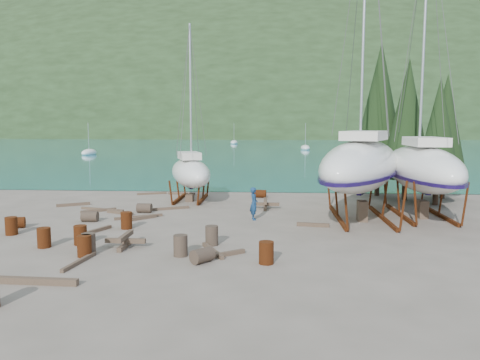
# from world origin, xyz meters

# --- Properties ---
(ground) EXTENTS (600.00, 600.00, 0.00)m
(ground) POSITION_xyz_m (0.00, 0.00, 0.00)
(ground) COLOR #675C51
(ground) RESTS_ON ground
(bay_water) EXTENTS (700.00, 700.00, 0.00)m
(bay_water) POSITION_xyz_m (0.00, 315.00, 0.01)
(bay_water) COLOR teal
(bay_water) RESTS_ON ground
(far_hill) EXTENTS (800.00, 360.00, 110.00)m
(far_hill) POSITION_xyz_m (0.00, 320.00, 0.00)
(far_hill) COLOR #213118
(far_hill) RESTS_ON ground
(far_house_left) EXTENTS (6.60, 5.60, 5.60)m
(far_house_left) POSITION_xyz_m (-60.00, 190.00, 2.92)
(far_house_left) COLOR beige
(far_house_left) RESTS_ON ground
(far_house_center) EXTENTS (6.60, 5.60, 5.60)m
(far_house_center) POSITION_xyz_m (-20.00, 190.00, 2.92)
(far_house_center) COLOR beige
(far_house_center) RESTS_ON ground
(far_house_right) EXTENTS (6.60, 5.60, 5.60)m
(far_house_right) POSITION_xyz_m (30.00, 190.00, 2.92)
(far_house_right) COLOR beige
(far_house_right) RESTS_ON ground
(cypress_near_right) EXTENTS (3.60, 3.60, 10.00)m
(cypress_near_right) POSITION_xyz_m (12.50, 12.00, 5.79)
(cypress_near_right) COLOR black
(cypress_near_right) RESTS_ON ground
(cypress_mid_right) EXTENTS (3.06, 3.06, 8.50)m
(cypress_mid_right) POSITION_xyz_m (14.00, 10.00, 4.92)
(cypress_mid_right) COLOR black
(cypress_mid_right) RESTS_ON ground
(cypress_back_left) EXTENTS (4.14, 4.14, 11.50)m
(cypress_back_left) POSITION_xyz_m (11.00, 14.00, 6.66)
(cypress_back_left) COLOR black
(cypress_back_left) RESTS_ON ground
(cypress_far_right) EXTENTS (3.24, 3.24, 9.00)m
(cypress_far_right) POSITION_xyz_m (15.50, 13.00, 5.21)
(cypress_far_right) COLOR black
(cypress_far_right) RESTS_ON ground
(moored_boat_left) EXTENTS (2.00, 5.00, 6.05)m
(moored_boat_left) POSITION_xyz_m (-30.00, 60.00, 0.39)
(moored_boat_left) COLOR white
(moored_boat_left) RESTS_ON ground
(moored_boat_mid) EXTENTS (2.00, 5.00, 6.05)m
(moored_boat_mid) POSITION_xyz_m (10.00, 80.00, 0.39)
(moored_boat_mid) COLOR white
(moored_boat_mid) RESTS_ON ground
(moored_boat_far) EXTENTS (2.00, 5.00, 6.05)m
(moored_boat_far) POSITION_xyz_m (-8.00, 110.00, 0.39)
(moored_boat_far) COLOR white
(moored_boat_far) RESTS_ON ground
(large_sailboat_near) EXTENTS (7.85, 12.84, 19.49)m
(large_sailboat_near) POSITION_xyz_m (8.09, 4.87, 3.14)
(large_sailboat_near) COLOR white
(large_sailboat_near) RESTS_ON ground
(large_sailboat_far) EXTENTS (3.42, 11.25, 17.72)m
(large_sailboat_far) POSITION_xyz_m (11.74, 5.97, 2.89)
(large_sailboat_far) COLOR white
(large_sailboat_far) RESTS_ON ground
(small_sailboat_shore) EXTENTS (4.88, 8.10, 12.36)m
(small_sailboat_shore) POSITION_xyz_m (-2.77, 10.72, 2.03)
(small_sailboat_shore) COLOR white
(small_sailboat_shore) RESTS_ON ground
(worker) EXTENTS (0.59, 0.76, 1.86)m
(worker) POSITION_xyz_m (2.01, 4.21, 0.93)
(worker) COLOR navy
(worker) RESTS_ON ground
(drum_0) EXTENTS (0.58, 0.58, 0.88)m
(drum_0) POSITION_xyz_m (-6.95, -2.49, 0.44)
(drum_0) COLOR #612F10
(drum_0) RESTS_ON ground
(drum_1) EXTENTS (1.01, 1.05, 0.58)m
(drum_1) POSITION_xyz_m (0.35, -4.27, 0.29)
(drum_1) COLOR #2D2823
(drum_1) RESTS_ON ground
(drum_2) EXTENTS (1.02, 0.84, 0.58)m
(drum_2) POSITION_xyz_m (-10.31, 1.16, 0.29)
(drum_2) COLOR #612F10
(drum_2) RESTS_ON ground
(drum_4) EXTENTS (0.93, 0.66, 0.58)m
(drum_4) POSITION_xyz_m (2.14, 12.41, 0.29)
(drum_4) COLOR #612F10
(drum_4) RESTS_ON ground
(drum_5) EXTENTS (0.58, 0.58, 0.88)m
(drum_5) POSITION_xyz_m (-0.69, -3.40, 0.44)
(drum_5) COLOR #2D2823
(drum_5) RESTS_ON ground
(drum_7) EXTENTS (0.58, 0.58, 0.88)m
(drum_7) POSITION_xyz_m (2.85, -4.23, 0.44)
(drum_7) COLOR #612F10
(drum_7) RESTS_ON ground
(drum_8) EXTENTS (0.58, 0.58, 0.88)m
(drum_8) POSITION_xyz_m (-9.72, -0.28, 0.44)
(drum_8) COLOR #612F10
(drum_8) RESTS_ON ground
(drum_9) EXTENTS (0.89, 0.60, 0.58)m
(drum_9) POSITION_xyz_m (-4.79, 5.88, 0.29)
(drum_9) COLOR #2D2823
(drum_9) RESTS_ON ground
(drum_10) EXTENTS (0.58, 0.58, 0.88)m
(drum_10) POSITION_xyz_m (-4.60, -3.76, 0.44)
(drum_10) COLOR #612F10
(drum_10) RESTS_ON ground
(drum_13) EXTENTS (0.58, 0.58, 0.88)m
(drum_13) POSITION_xyz_m (-5.55, -1.91, 0.44)
(drum_13) COLOR #612F10
(drum_13) RESTS_ON ground
(drum_14) EXTENTS (0.58, 0.58, 0.88)m
(drum_14) POSITION_xyz_m (-4.49, 1.43, 0.44)
(drum_14) COLOR #612F10
(drum_14) RESTS_ON ground
(drum_15) EXTENTS (0.91, 0.62, 0.58)m
(drum_15) POSITION_xyz_m (-7.10, 3.05, 0.29)
(drum_15) COLOR #2D2823
(drum_15) RESTS_ON ground
(drum_16) EXTENTS (0.58, 0.58, 0.88)m
(drum_16) POSITION_xyz_m (-4.57, -3.39, 0.44)
(drum_16) COLOR #2D2823
(drum_16) RESTS_ON ground
(drum_17) EXTENTS (0.58, 0.58, 0.88)m
(drum_17) POSITION_xyz_m (0.37, -1.57, 0.44)
(drum_17) COLOR #2D2823
(drum_17) RESTS_ON ground
(timber_0) EXTENTS (2.16, 0.98, 0.14)m
(timber_0) POSITION_xyz_m (-6.30, 13.40, 0.07)
(timber_0) COLOR brown
(timber_0) RESTS_ON ground
(timber_1) EXTENTS (1.72, 0.46, 0.19)m
(timber_1) POSITION_xyz_m (5.23, 2.64, 0.10)
(timber_1) COLOR brown
(timber_1) RESTS_ON ground
(timber_2) EXTENTS (1.95, 1.24, 0.19)m
(timber_2) POSITION_xyz_m (-10.19, 7.95, 0.09)
(timber_2) COLOR brown
(timber_2) RESTS_ON ground
(timber_3) EXTENTS (0.44, 2.44, 0.15)m
(timber_3) POSITION_xyz_m (-4.43, -4.73, 0.07)
(timber_3) COLOR brown
(timber_3) RESTS_ON ground
(timber_4) EXTENTS (1.88, 0.96, 0.17)m
(timber_4) POSITION_xyz_m (-6.16, 5.36, 0.09)
(timber_4) COLOR brown
(timber_4) RESTS_ON ground
(timber_5) EXTENTS (1.21, 2.21, 0.16)m
(timber_5) POSITION_xyz_m (0.56, -2.78, 0.08)
(timber_5) COLOR brown
(timber_5) RESTS_ON ground
(timber_7) EXTENTS (1.50, 1.20, 0.17)m
(timber_7) POSITION_xyz_m (1.19, -3.27, 0.09)
(timber_7) COLOR brown
(timber_7) RESTS_ON ground
(timber_8) EXTENTS (1.57, 1.71, 0.19)m
(timber_8) POSITION_xyz_m (-4.45, 3.73, 0.09)
(timber_8) COLOR brown
(timber_8) RESTS_ON ground
(timber_9) EXTENTS (2.13, 0.20, 0.15)m
(timber_9) POSITION_xyz_m (-3.98, 13.51, 0.08)
(timber_9) COLOR brown
(timber_9) RESTS_ON ground
(timber_10) EXTENTS (2.48, 1.32, 0.16)m
(timber_10) POSITION_xyz_m (-3.54, 6.97, 0.08)
(timber_10) COLOR brown
(timber_10) RESTS_ON ground
(timber_11) EXTENTS (2.50, 1.56, 0.15)m
(timber_11) POSITION_xyz_m (-4.65, 4.20, 0.08)
(timber_11) COLOR brown
(timber_11) RESTS_ON ground
(timber_12) EXTENTS (1.05, 2.35, 0.17)m
(timber_12) POSITION_xyz_m (-5.84, 0.38, 0.08)
(timber_12) COLOR brown
(timber_12) RESTS_ON ground
(timber_15) EXTENTS (3.04, 0.99, 0.15)m
(timber_15) POSITION_xyz_m (-7.65, 6.42, 0.07)
(timber_15) COLOR brown
(timber_15) RESTS_ON ground
(timber_16) EXTENTS (2.86, 0.33, 0.23)m
(timber_16) POSITION_xyz_m (-4.85, -7.15, 0.11)
(timber_16) COLOR brown
(timber_16) RESTS_ON ground
(timber_17) EXTENTS (1.88, 1.40, 0.16)m
(timber_17) POSITION_xyz_m (-7.72, 5.99, 0.08)
(timber_17) COLOR brown
(timber_17) RESTS_ON ground
(timber_pile_fore) EXTENTS (1.80, 1.80, 0.60)m
(timber_pile_fore) POSITION_xyz_m (-3.39, -2.22, 0.30)
(timber_pile_fore) COLOR brown
(timber_pile_fore) RESTS_ON ground
(timber_pile_aft) EXTENTS (1.80, 1.80, 0.60)m
(timber_pile_aft) POSITION_xyz_m (2.61, 7.78, 0.30)
(timber_pile_aft) COLOR brown
(timber_pile_aft) RESTS_ON ground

